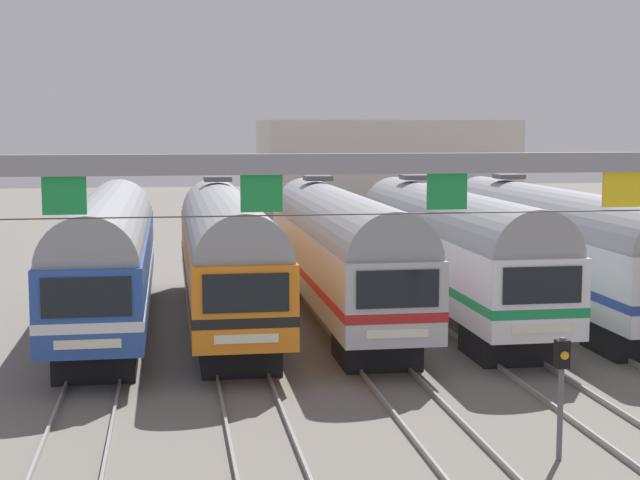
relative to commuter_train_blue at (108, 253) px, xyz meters
name	(u,v)px	position (x,y,z in m)	size (l,w,h in m)	color
ground_plane	(339,321)	(8.19, 0.01, -2.69)	(160.00, 160.00, 0.00)	slate
track_bed	(284,257)	(8.19, 17.01, -2.61)	(17.89, 70.00, 0.15)	gray
commuter_train_blue	(108,253)	(0.00, 0.00, 0.00)	(2.88, 18.06, 4.77)	#284C9E
commuter_train_orange	(226,250)	(4.10, 0.00, 0.00)	(2.88, 18.06, 5.05)	orange
commuter_train_stainless	(339,248)	(8.19, 0.00, 0.00)	(2.88, 18.06, 5.05)	#B2B5BA
commuter_train_white	(449,246)	(12.29, 0.00, 0.00)	(2.88, 18.06, 5.05)	white
commuter_train_silver	(554,244)	(16.38, 0.00, 0.00)	(2.88, 18.06, 5.05)	silver
catenary_gantry	(447,209)	(8.19, -13.49, 2.56)	(21.62, 0.44, 6.97)	gray
yard_signal_mast	(562,375)	(10.24, -15.21, -0.83)	(0.28, 0.35, 2.65)	#59595E
maintenance_building	(384,168)	(19.15, 41.09, 1.08)	(19.57, 10.00, 7.53)	beige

